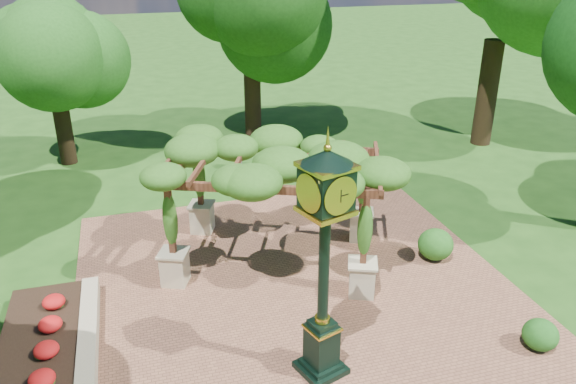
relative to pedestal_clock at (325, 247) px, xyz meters
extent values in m
plane|color=#1E4714|center=(0.37, 0.99, -2.71)|extent=(120.00, 120.00, 0.00)
cube|color=brown|center=(0.37, 1.99, -2.69)|extent=(10.00, 12.00, 0.04)
cube|color=#C6B793|center=(-4.23, 1.49, -2.51)|extent=(0.35, 5.00, 0.40)
cube|color=red|center=(-5.13, 1.49, -2.53)|extent=(1.50, 5.00, 0.36)
cube|color=black|center=(0.00, 0.00, -2.61)|extent=(1.00, 1.00, 0.12)
cube|color=black|center=(0.00, 0.00, -2.07)|extent=(0.63, 0.63, 0.89)
cube|color=gold|center=(0.00, 0.00, -1.68)|extent=(0.70, 0.70, 0.04)
cylinder|color=black|center=(0.00, 0.00, -0.39)|extent=(0.25, 0.25, 2.28)
cube|color=black|center=(0.00, 0.00, 1.09)|extent=(0.88, 0.88, 0.69)
cylinder|color=beige|center=(0.11, -0.33, 1.09)|extent=(0.57, 0.21, 0.59)
cone|color=black|center=(0.00, 0.00, 1.64)|extent=(1.13, 1.13, 0.25)
sphere|color=gold|center=(0.00, 0.00, 1.79)|extent=(0.14, 0.14, 0.14)
cube|color=beige|center=(-2.32, 3.82, -2.27)|extent=(0.74, 0.74, 0.79)
cube|color=#58301E|center=(-2.32, 3.82, -1.02)|extent=(0.18, 0.18, 1.62)
cube|color=beige|center=(1.73, 2.15, -2.27)|extent=(0.74, 0.74, 0.79)
cube|color=#58301E|center=(1.73, 2.15, -1.02)|extent=(0.18, 0.18, 1.62)
cube|color=beige|center=(-1.32, 6.25, -2.27)|extent=(0.74, 0.74, 0.79)
cube|color=#58301E|center=(-1.32, 6.25, -1.02)|extent=(0.18, 0.18, 1.62)
cube|color=beige|center=(2.73, 4.58, -2.27)|extent=(0.74, 0.74, 0.79)
cube|color=#58301E|center=(2.73, 4.58, -1.02)|extent=(0.18, 0.18, 1.62)
cube|color=#58301E|center=(-0.29, 2.98, -0.14)|extent=(4.75, 2.05, 0.19)
cube|color=#58301E|center=(0.71, 5.42, -0.14)|extent=(4.75, 2.05, 0.19)
ellipsoid|color=#2A5919|center=(0.21, 4.20, 0.09)|extent=(5.90, 4.85, 0.88)
cube|color=gray|center=(0.62, 10.69, -2.66)|extent=(0.53, 0.53, 0.09)
cylinder|color=gray|center=(0.62, 10.69, -2.27)|extent=(0.27, 0.27, 0.79)
cylinder|color=gray|center=(0.62, 10.69, -1.86)|extent=(0.50, 0.50, 0.04)
ellipsoid|color=#1C5317|center=(4.38, -0.60, -2.35)|extent=(0.84, 0.84, 0.63)
ellipsoid|color=#205718|center=(4.15, 3.09, -2.27)|extent=(1.18, 1.18, 0.80)
ellipsoid|color=#235C1A|center=(4.09, 7.13, -2.32)|extent=(1.02, 1.02, 0.70)
cylinder|color=black|center=(-5.27, 13.05, -1.39)|extent=(0.58, 0.58, 2.63)
ellipsoid|color=#1D4E16|center=(-5.27, 13.05, 2.00)|extent=(3.74, 3.74, 4.15)
cylinder|color=black|center=(2.04, 14.50, -1.27)|extent=(0.68, 0.68, 2.87)
ellipsoid|color=#153E0F|center=(2.04, 14.50, 2.43)|extent=(4.36, 4.36, 4.53)
cylinder|color=#2F1F12|center=(10.59, 10.73, -0.66)|extent=(0.77, 0.77, 4.11)
camera|label=1|loc=(-2.93, -7.82, 4.75)|focal=35.00mm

